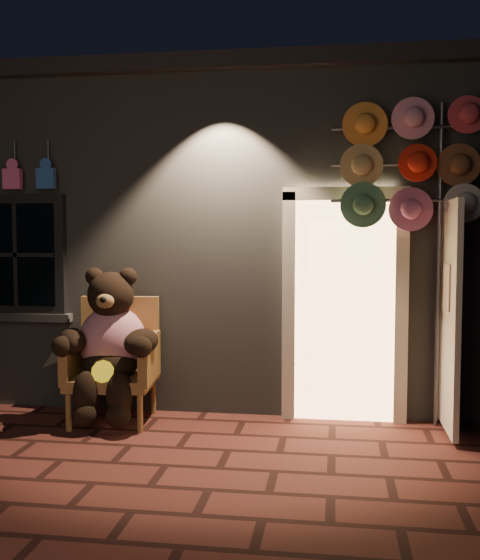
# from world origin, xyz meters

# --- Properties ---
(ground) EXTENTS (60.00, 60.00, 0.00)m
(ground) POSITION_xyz_m (0.00, 0.00, 0.00)
(ground) COLOR #572721
(ground) RESTS_ON ground
(shop_building) EXTENTS (7.30, 5.95, 3.51)m
(shop_building) POSITION_xyz_m (0.00, 3.99, 1.74)
(shop_building) COLOR slate
(shop_building) RESTS_ON ground
(wicker_armchair) EXTENTS (0.85, 0.78, 1.15)m
(wicker_armchair) POSITION_xyz_m (-0.79, 1.15, 0.57)
(wicker_armchair) COLOR #956339
(wicker_armchair) RESTS_ON ground
(teddy_bear) EXTENTS (1.01, 0.81, 1.39)m
(teddy_bear) POSITION_xyz_m (-0.78, 1.00, 0.75)
(teddy_bear) COLOR #B3133C
(teddy_bear) RESTS_ON ground
(hat_rack) EXTENTS (1.77, 0.22, 2.95)m
(hat_rack) POSITION_xyz_m (2.15, 1.27, 2.36)
(hat_rack) COLOR #59595E
(hat_rack) RESTS_ON ground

